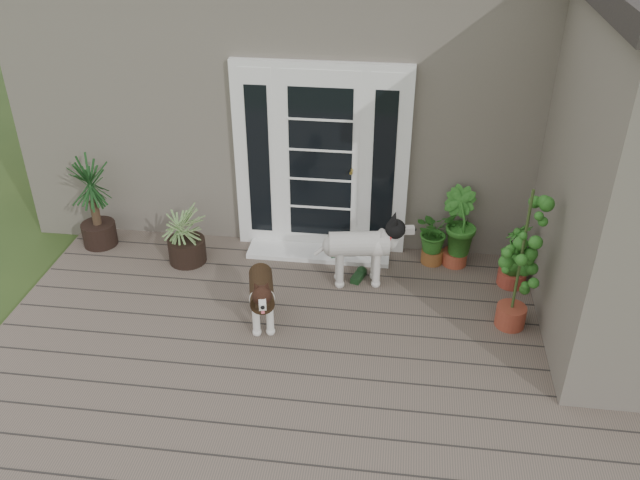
# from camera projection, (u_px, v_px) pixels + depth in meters

# --- Properties ---
(deck) EXTENTS (6.20, 4.60, 0.12)m
(deck) POSITION_uv_depth(u_px,v_px,m) (312.00, 380.00, 5.94)
(deck) COLOR #6B5B4C
(deck) RESTS_ON ground
(house_main) EXTENTS (7.40, 4.00, 3.10)m
(house_main) POSITION_uv_depth(u_px,v_px,m) (356.00, 73.00, 8.79)
(house_main) COLOR #665E54
(house_main) RESTS_ON ground
(door_unit) EXTENTS (1.90, 0.14, 2.15)m
(door_unit) POSITION_uv_depth(u_px,v_px,m) (321.00, 160.00, 7.25)
(door_unit) COLOR white
(door_unit) RESTS_ON deck
(door_step) EXTENTS (1.60, 0.40, 0.05)m
(door_step) POSITION_uv_depth(u_px,v_px,m) (319.00, 252.00, 7.62)
(door_step) COLOR white
(door_step) RESTS_ON deck
(brindle_dog) EXTENTS (0.48, 0.78, 0.61)m
(brindle_dog) POSITION_uv_depth(u_px,v_px,m) (262.00, 298.00, 6.38)
(brindle_dog) COLOR #342213
(brindle_dog) RESTS_ON deck
(white_dog) EXTENTS (0.88, 0.49, 0.70)m
(white_dog) POSITION_uv_depth(u_px,v_px,m) (358.00, 254.00, 6.97)
(white_dog) COLOR white
(white_dog) RESTS_ON deck
(spider_plant) EXTENTS (0.82, 0.82, 0.73)m
(spider_plant) POSITION_uv_depth(u_px,v_px,m) (185.00, 232.00, 7.32)
(spider_plant) COLOR #9FBB73
(spider_plant) RESTS_ON deck
(yucca) EXTENTS (0.81, 0.81, 1.06)m
(yucca) POSITION_uv_depth(u_px,v_px,m) (94.00, 203.00, 7.55)
(yucca) COLOR black
(yucca) RESTS_ON deck
(herb_a) EXTENTS (0.61, 0.61, 0.56)m
(herb_a) POSITION_uv_depth(u_px,v_px,m) (433.00, 240.00, 7.35)
(herb_a) COLOR #245B1A
(herb_a) RESTS_ON deck
(herb_b) EXTENTS (0.64, 0.64, 0.68)m
(herb_b) POSITION_uv_depth(u_px,v_px,m) (457.00, 237.00, 7.29)
(herb_b) COLOR #255E1B
(herb_b) RESTS_ON deck
(herb_c) EXTENTS (0.46, 0.46, 0.58)m
(herb_c) POSITION_uv_depth(u_px,v_px,m) (515.00, 260.00, 6.97)
(herb_c) COLOR #195A1E
(herb_c) RESTS_ON deck
(sapling) EXTENTS (0.52, 0.52, 1.52)m
(sapling) POSITION_uv_depth(u_px,v_px,m) (521.00, 259.00, 6.13)
(sapling) COLOR #21631C
(sapling) RESTS_ON deck
(clog_left) EXTENTS (0.20, 0.29, 0.08)m
(clog_left) POSITION_uv_depth(u_px,v_px,m) (333.00, 254.00, 7.57)
(clog_left) COLOR #163921
(clog_left) RESTS_ON deck
(clog_right) EXTENTS (0.21, 0.31, 0.09)m
(clog_right) POSITION_uv_depth(u_px,v_px,m) (359.00, 275.00, 7.18)
(clog_right) COLOR black
(clog_right) RESTS_ON deck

